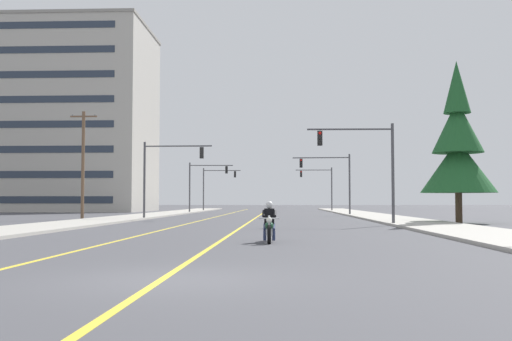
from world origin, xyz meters
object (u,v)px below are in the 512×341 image
object	(u,v)px
traffic_signal_near_right	(368,157)
conifer_tree_right_verge_near	(458,148)
motorcycle_with_rider	(269,226)
traffic_signal_mid_left	(202,179)
utility_pole_left_near	(83,163)
traffic_signal_far_left	(214,182)
apartment_building_far_left_block	(44,119)
traffic_signal_far_right	(321,182)
traffic_signal_mid_right	(333,174)
traffic_signal_near_left	(164,168)

from	to	relation	value
traffic_signal_near_right	conifer_tree_right_verge_near	xyz separation A→B (m)	(6.46, 3.51, 0.84)
motorcycle_with_rider	traffic_signal_mid_left	world-z (taller)	traffic_signal_mid_left
traffic_signal_near_right	utility_pole_left_near	world-z (taller)	utility_pole_left_near
traffic_signal_far_left	apartment_building_far_left_block	bearing A→B (deg)	-173.80
motorcycle_with_rider	traffic_signal_far_left	xyz separation A→B (m)	(-9.24, 64.20, 3.55)
motorcycle_with_rider	traffic_signal_near_right	size ratio (longest dim) A/B	0.35
conifer_tree_right_verge_near	traffic_signal_far_right	bearing A→B (deg)	97.75
motorcycle_with_rider	conifer_tree_right_verge_near	world-z (taller)	conifer_tree_right_verge_near
motorcycle_with_rider	traffic_signal_mid_right	xyz separation A→B (m)	(5.60, 39.09, 3.57)
conifer_tree_right_verge_near	apartment_building_far_left_block	xyz separation A→B (m)	(-45.45, 42.92, 8.12)
conifer_tree_right_verge_near	apartment_building_far_left_block	bearing A→B (deg)	136.64
conifer_tree_right_verge_near	apartment_building_far_left_block	size ratio (longest dim) A/B	0.36
traffic_signal_near_right	traffic_signal_far_right	size ratio (longest dim) A/B	1.00
motorcycle_with_rider	traffic_signal_near_left	xyz separation A→B (m)	(-8.93, 25.85, 3.55)
motorcycle_with_rider	traffic_signal_far_right	size ratio (longest dim) A/B	0.35
traffic_signal_near_right	traffic_signal_far_right	distance (m)	48.23
motorcycle_with_rider	utility_pole_left_near	world-z (taller)	utility_pole_left_near
motorcycle_with_rider	traffic_signal_near_right	world-z (taller)	traffic_signal_near_right
motorcycle_with_rider	apartment_building_far_left_block	bearing A→B (deg)	118.40
motorcycle_with_rider	utility_pole_left_near	xyz separation A→B (m)	(-15.41, 25.51, 3.94)
motorcycle_with_rider	traffic_signal_far_right	distance (m)	63.77
traffic_signal_near_right	traffic_signal_far_left	size ratio (longest dim) A/B	1.00
traffic_signal_far_right	utility_pole_left_near	bearing A→B (deg)	-119.55
traffic_signal_near_left	traffic_signal_mid_left	bearing A→B (deg)	90.85
traffic_signal_near_left	traffic_signal_far_left	size ratio (longest dim) A/B	1.00
traffic_signal_far_right	apartment_building_far_left_block	xyz separation A→B (m)	(-39.36, -1.80, 8.97)
traffic_signal_near_right	traffic_signal_mid_left	xyz separation A→B (m)	(-15.00, 36.57, 0.01)
utility_pole_left_near	traffic_signal_mid_left	bearing A→B (deg)	76.92
traffic_signal_far_right	apartment_building_far_left_block	bearing A→B (deg)	-177.38
motorcycle_with_rider	conifer_tree_right_verge_near	size ratio (longest dim) A/B	0.20
traffic_signal_mid_right	traffic_signal_far_left	size ratio (longest dim) A/B	1.00
motorcycle_with_rider	conifer_tree_right_verge_near	xyz separation A→B (m)	(12.15, 18.66, 4.38)
motorcycle_with_rider	utility_pole_left_near	bearing A→B (deg)	121.13
traffic_signal_near_right	traffic_signal_mid_left	distance (m)	39.53
motorcycle_with_rider	utility_pole_left_near	distance (m)	30.06
traffic_signal_far_left	conifer_tree_right_verge_near	size ratio (longest dim) A/B	0.57
motorcycle_with_rider	traffic_signal_far_right	world-z (taller)	traffic_signal_far_right
traffic_signal_mid_left	traffic_signal_far_left	size ratio (longest dim) A/B	1.00
traffic_signal_near_right	conifer_tree_right_verge_near	world-z (taller)	conifer_tree_right_verge_near
traffic_signal_mid_left	apartment_building_far_left_block	world-z (taller)	apartment_building_far_left_block
traffic_signal_near_right	traffic_signal_far_right	world-z (taller)	same
traffic_signal_near_left	apartment_building_far_left_block	bearing A→B (deg)	124.30
traffic_signal_mid_right	apartment_building_far_left_block	xyz separation A→B (m)	(-38.90, 22.49, 8.93)
motorcycle_with_rider	traffic_signal_near_left	bearing A→B (deg)	109.05
conifer_tree_right_verge_near	traffic_signal_mid_right	bearing A→B (deg)	107.78
traffic_signal_far_right	traffic_signal_mid_right	bearing A→B (deg)	-91.10
traffic_signal_mid_left	utility_pole_left_near	xyz separation A→B (m)	(-6.09, -26.22, 0.39)
traffic_signal_near_left	traffic_signal_far_right	bearing A→B (deg)	68.23
traffic_signal_mid_left	utility_pole_left_near	world-z (taller)	utility_pole_left_near
traffic_signal_near_left	traffic_signal_far_left	bearing A→B (deg)	90.47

